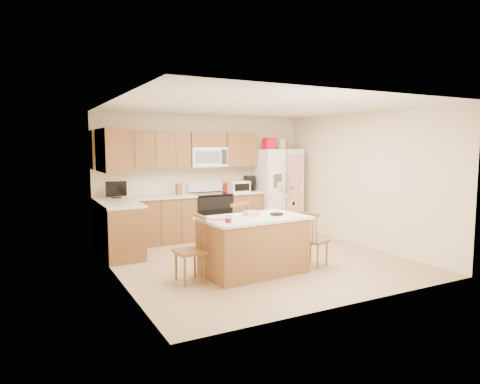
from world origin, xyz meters
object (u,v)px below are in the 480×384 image
refrigerator (277,190)px  windsor_chair_back (234,234)px  island (254,245)px  windsor_chair_right (313,240)px  stove (210,215)px  windsor_chair_left (191,251)px

refrigerator → windsor_chair_back: size_ratio=2.08×
island → windsor_chair_right: bearing=-6.0°
stove → refrigerator: bearing=-2.3°
stove → island: size_ratio=0.71×
windsor_chair_left → windsor_chair_back: 1.15m
stove → refrigerator: (1.57, -0.06, 0.45)m
windsor_chair_right → refrigerator: bearing=69.3°
windsor_chair_left → windsor_chair_right: bearing=-4.7°
island → windsor_chair_back: 0.68m
windsor_chair_left → windsor_chair_back: (0.97, 0.63, 0.03)m
stove → refrigerator: 1.63m
stove → windsor_chair_left: stove is taller
windsor_chair_back → island: bearing=-91.3°
refrigerator → island: size_ratio=1.28×
stove → island: (-0.42, -2.56, -0.05)m
refrigerator → windsor_chair_left: 3.86m
stove → windsor_chair_back: (-0.41, -1.88, -0.01)m
stove → island: bearing=-99.4°
stove → windsor_chair_right: 2.73m
stove → windsor_chair_back: 1.92m
island → refrigerator: bearing=51.4°
refrigerator → windsor_chair_back: bearing=-137.5°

